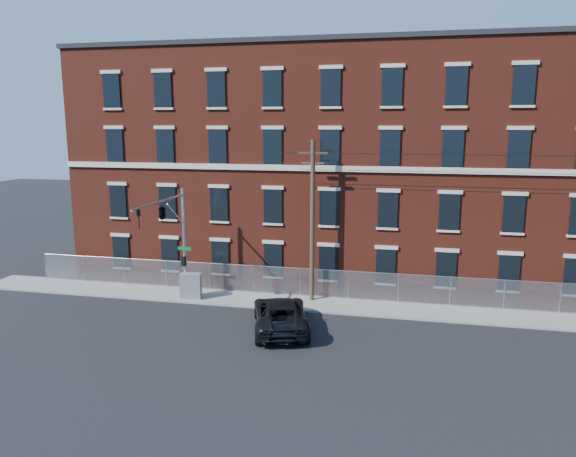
{
  "coord_description": "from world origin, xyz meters",
  "views": [
    {
      "loc": [
        7.51,
        -26.78,
        11.05
      ],
      "look_at": [
        0.81,
        4.0,
        4.95
      ],
      "focal_mm": 33.82,
      "sensor_mm": 36.0,
      "label": 1
    }
  ],
  "objects_px": {
    "traffic_signal_mast": "(168,222)",
    "utility_cabinet": "(191,286)",
    "utility_pole_near": "(312,218)",
    "pickup_truck": "(280,314)"
  },
  "relations": [
    {
      "from": "utility_pole_near",
      "to": "pickup_truck",
      "type": "xyz_separation_m",
      "value": [
        -0.87,
        -5.03,
        -4.49
      ]
    },
    {
      "from": "traffic_signal_mast",
      "to": "utility_pole_near",
      "type": "relative_size",
      "value": 0.7
    },
    {
      "from": "utility_pole_near",
      "to": "pickup_truck",
      "type": "distance_m",
      "value": 6.8
    },
    {
      "from": "traffic_signal_mast",
      "to": "utility_pole_near",
      "type": "xyz_separation_m",
      "value": [
        8.0,
        3.42,
        -0.05
      ]
    },
    {
      "from": "utility_pole_near",
      "to": "traffic_signal_mast",
      "type": "bearing_deg",
      "value": -156.86
    },
    {
      "from": "traffic_signal_mast",
      "to": "pickup_truck",
      "type": "relative_size",
      "value": 1.15
    },
    {
      "from": "utility_pole_near",
      "to": "utility_cabinet",
      "type": "distance_m",
      "value": 8.86
    },
    {
      "from": "traffic_signal_mast",
      "to": "utility_cabinet",
      "type": "distance_m",
      "value": 4.91
    },
    {
      "from": "pickup_truck",
      "to": "utility_cabinet",
      "type": "relative_size",
      "value": 3.73
    },
    {
      "from": "utility_pole_near",
      "to": "utility_cabinet",
      "type": "xyz_separation_m",
      "value": [
        -7.55,
        -1.4,
        -4.4
      ]
    }
  ]
}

